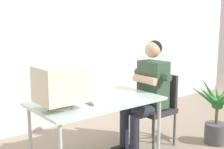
% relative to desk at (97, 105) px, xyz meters
% --- Properties ---
extents(wall_back, '(8.00, 0.10, 3.00)m').
position_rel_desk_xyz_m(wall_back, '(0.30, 1.40, 0.83)').
color(wall_back, silver).
rests_on(wall_back, ground_plane).
extents(desk, '(1.36, 0.77, 0.72)m').
position_rel_desk_xyz_m(desk, '(0.00, 0.00, 0.00)').
color(desk, '#B7B7BC').
rests_on(desk, ground_plane).
extents(crt_monitor, '(0.43, 0.38, 0.41)m').
position_rel_desk_xyz_m(crt_monitor, '(-0.45, -0.04, 0.29)').
color(crt_monitor, beige).
rests_on(crt_monitor, desk).
extents(keyboard, '(0.16, 0.46, 0.03)m').
position_rel_desk_xyz_m(keyboard, '(-0.08, 0.04, 0.07)').
color(keyboard, beige).
rests_on(keyboard, desk).
extents(office_chair, '(0.43, 0.43, 0.88)m').
position_rel_desk_xyz_m(office_chair, '(0.93, -0.00, -0.16)').
color(office_chair, '#4C4C51').
rests_on(office_chair, ground_plane).
extents(person_seated, '(0.67, 0.55, 1.31)m').
position_rel_desk_xyz_m(person_seated, '(0.74, -0.00, 0.05)').
color(person_seated, '#334C38').
rests_on(person_seated, ground_plane).
extents(potted_plant, '(0.69, 0.70, 0.83)m').
position_rel_desk_xyz_m(potted_plant, '(1.52, -0.47, -0.28)').
color(potted_plant, '#4C4C51').
rests_on(potted_plant, ground_plane).
extents(desk_mug, '(0.07, 0.08, 0.11)m').
position_rel_desk_xyz_m(desk_mug, '(-0.00, 0.30, 0.11)').
color(desk_mug, red).
rests_on(desk_mug, desk).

